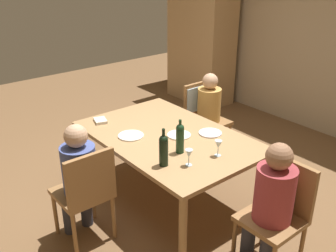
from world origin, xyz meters
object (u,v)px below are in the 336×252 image
(wine_glass_near_left, at_px, (218,145))
(dinner_plate_host, at_px, (179,135))
(dining_table, at_px, (168,142))
(dinner_plate_guest_left, at_px, (131,136))
(person_man_guest, at_px, (271,201))
(armoire_cabinet, at_px, (201,36))
(wine_bottle_dark_red, at_px, (180,137))
(wine_glass_centre, at_px, (189,154))
(person_woman_host, at_px, (79,174))
(chair_near, at_px, (86,190))
(chair_far_left, at_px, (202,109))
(wine_bottle_tall_green, at_px, (164,149))
(dinner_plate_guest_right, at_px, (210,133))
(chair_right_end, at_px, (279,208))
(person_man_bearded, at_px, (210,110))

(wine_glass_near_left, relative_size, dinner_plate_host, 0.64)
(dining_table, distance_m, dinner_plate_guest_left, 0.37)
(person_man_guest, distance_m, dinner_plate_guest_left, 1.52)
(armoire_cabinet, relative_size, wine_bottle_dark_red, 6.84)
(dining_table, distance_m, wine_glass_centre, 0.64)
(person_woman_host, distance_m, wine_bottle_dark_red, 0.94)
(dining_table, relative_size, wine_bottle_dark_red, 5.63)
(person_man_guest, height_order, dinner_plate_guest_left, person_man_guest)
(wine_bottle_dark_red, height_order, wine_glass_near_left, wine_bottle_dark_red)
(chair_near, xyz_separation_m, chair_far_left, (-0.62, 1.94, 0.06))
(armoire_cabinet, xyz_separation_m, wine_bottle_tall_green, (2.43, -2.74, -0.22))
(dinner_plate_guest_left, bearing_deg, dinner_plate_guest_right, 55.31)
(chair_near, xyz_separation_m, wine_glass_near_left, (0.52, 1.05, 0.30))
(chair_right_end, bearing_deg, chair_far_left, -26.06)
(wine_bottle_tall_green, height_order, dinner_plate_host, wine_bottle_tall_green)
(chair_near, height_order, wine_bottle_dark_red, wine_bottle_dark_red)
(wine_glass_near_left, xyz_separation_m, wine_glass_centre, (-0.04, -0.31, 0.00))
(wine_bottle_tall_green, bearing_deg, dining_table, 137.24)
(wine_glass_centre, bearing_deg, armoire_cabinet, 134.89)
(wine_glass_near_left, distance_m, dinner_plate_host, 0.54)
(chair_right_end, xyz_separation_m, person_woman_host, (-1.30, -1.06, 0.11))
(chair_right_end, distance_m, wine_glass_near_left, 0.74)
(person_woman_host, distance_m, wine_glass_near_left, 1.24)
(person_man_bearded, bearing_deg, wine_glass_near_left, 47.80)
(dining_table, xyz_separation_m, person_man_guest, (1.28, -0.03, -0.00))
(dining_table, distance_m, person_woman_host, 0.97)
(chair_right_end, bearing_deg, person_man_guest, 90.00)
(wine_bottle_tall_green, xyz_separation_m, dinner_plate_guest_right, (-0.19, 0.75, -0.14))
(wine_glass_near_left, relative_size, dinner_plate_guest_left, 0.59)
(dining_table, distance_m, chair_near, 0.98)
(person_man_guest, bearing_deg, person_woman_host, 35.92)
(person_man_guest, xyz_separation_m, wine_glass_centre, (-0.71, -0.21, 0.18))
(wine_bottle_dark_red, distance_m, wine_glass_centre, 0.25)
(armoire_cabinet, distance_m, wine_bottle_dark_red, 3.42)
(wine_bottle_tall_green, relative_size, wine_bottle_dark_red, 1.06)
(armoire_cabinet, relative_size, chair_near, 2.37)
(chair_far_left, xyz_separation_m, dinner_plate_guest_left, (0.32, -1.27, 0.14))
(armoire_cabinet, height_order, wine_glass_centre, armoire_cabinet)
(dinner_plate_host, bearing_deg, wine_bottle_tall_green, -53.31)
(dining_table, distance_m, person_man_bearded, 1.04)
(chair_right_end, height_order, wine_glass_centre, chair_right_end)
(person_woman_host, bearing_deg, wine_glass_near_left, -30.98)
(person_woman_host, bearing_deg, person_man_guest, -54.08)
(wine_glass_centre, height_order, dinner_plate_guest_left, wine_glass_centre)
(chair_right_end, bearing_deg, armoire_cabinet, -34.52)
(wine_glass_near_left, height_order, dinner_plate_host, wine_glass_near_left)
(chair_near, bearing_deg, chair_far_left, 17.59)
(person_man_bearded, height_order, dinner_plate_guest_right, person_man_bearded)
(dining_table, relative_size, chair_far_left, 1.95)
(chair_far_left, bearing_deg, person_man_guest, 61.12)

